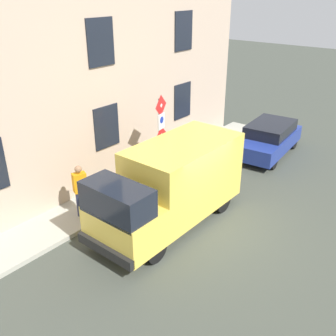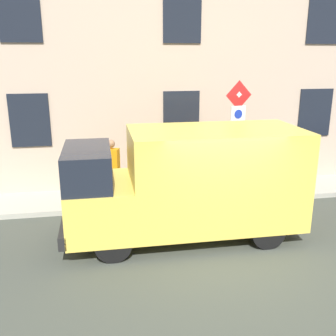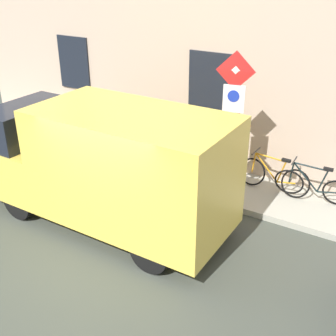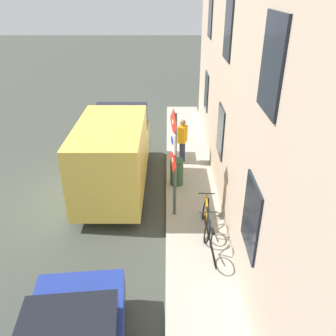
{
  "view_description": "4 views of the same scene",
  "coord_description": "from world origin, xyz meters",
  "px_view_note": "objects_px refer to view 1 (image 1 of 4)",
  "views": [
    {
      "loc": [
        -5.52,
        8.56,
        6.78
      ],
      "look_at": [
        2.01,
        -0.61,
        1.14
      ],
      "focal_mm": 41.34,
      "sensor_mm": 36.0,
      "label": 1
    },
    {
      "loc": [
        -7.16,
        2.44,
        4.08
      ],
      "look_at": [
        2.51,
        0.72,
        1.2
      ],
      "focal_mm": 41.72,
      "sensor_mm": 36.0,
      "label": 2
    },
    {
      "loc": [
        -4.93,
        -4.44,
        4.98
      ],
      "look_at": [
        1.96,
        -0.25,
        1.03
      ],
      "focal_mm": 45.63,
      "sensor_mm": 36.0,
      "label": 3
    },
    {
      "loc": [
        2.7,
        -9.81,
        6.23
      ],
      "look_at": [
        2.72,
        -0.72,
        1.41
      ],
      "focal_mm": 37.47,
      "sensor_mm": 36.0,
      "label": 4
    }
  ],
  "objects_px": {
    "parked_hatchback": "(268,138)",
    "bicycle_black": "(170,152)",
    "bicycle_orange": "(156,159)",
    "pedestrian": "(80,189)",
    "sign_post_stacked": "(161,129)",
    "litter_bin": "(124,186)",
    "delivery_van": "(171,184)"
  },
  "relations": [
    {
      "from": "parked_hatchback",
      "to": "bicycle_black",
      "type": "bearing_deg",
      "value": -42.29
    },
    {
      "from": "bicycle_black",
      "to": "bicycle_orange",
      "type": "distance_m",
      "value": 0.9
    },
    {
      "from": "bicycle_orange",
      "to": "pedestrian",
      "type": "bearing_deg",
      "value": 10.14
    },
    {
      "from": "sign_post_stacked",
      "to": "bicycle_orange",
      "type": "xyz_separation_m",
      "value": [
        0.91,
        -0.72,
        -1.67
      ]
    },
    {
      "from": "parked_hatchback",
      "to": "litter_bin",
      "type": "height_order",
      "value": "parked_hatchback"
    },
    {
      "from": "bicycle_black",
      "to": "sign_post_stacked",
      "type": "bearing_deg",
      "value": 26.47
    },
    {
      "from": "delivery_van",
      "to": "bicycle_black",
      "type": "height_order",
      "value": "delivery_van"
    },
    {
      "from": "bicycle_black",
      "to": "bicycle_orange",
      "type": "xyz_separation_m",
      "value": [
        0.0,
        0.9,
        0.0
      ]
    },
    {
      "from": "sign_post_stacked",
      "to": "litter_bin",
      "type": "xyz_separation_m",
      "value": [
        0.15,
        1.79,
        -1.59
      ]
    },
    {
      "from": "parked_hatchback",
      "to": "sign_post_stacked",
      "type": "bearing_deg",
      "value": -24.19
    },
    {
      "from": "pedestrian",
      "to": "delivery_van",
      "type": "bearing_deg",
      "value": 56.41
    },
    {
      "from": "sign_post_stacked",
      "to": "litter_bin",
      "type": "distance_m",
      "value": 2.4
    },
    {
      "from": "bicycle_black",
      "to": "delivery_van",
      "type": "bearing_deg",
      "value": 36.86
    },
    {
      "from": "delivery_van",
      "to": "pedestrian",
      "type": "relative_size",
      "value": 3.1
    },
    {
      "from": "delivery_van",
      "to": "litter_bin",
      "type": "distance_m",
      "value": 2.18
    },
    {
      "from": "parked_hatchback",
      "to": "bicycle_orange",
      "type": "height_order",
      "value": "parked_hatchback"
    },
    {
      "from": "bicycle_black",
      "to": "litter_bin",
      "type": "xyz_separation_m",
      "value": [
        -0.76,
        3.41,
        0.08
      ]
    },
    {
      "from": "parked_hatchback",
      "to": "bicycle_orange",
      "type": "xyz_separation_m",
      "value": [
        2.66,
        4.46,
        -0.22
      ]
    },
    {
      "from": "sign_post_stacked",
      "to": "bicycle_orange",
      "type": "bearing_deg",
      "value": -38.4
    },
    {
      "from": "sign_post_stacked",
      "to": "delivery_van",
      "type": "distance_m",
      "value": 2.74
    },
    {
      "from": "bicycle_black",
      "to": "pedestrian",
      "type": "distance_m",
      "value": 5.09
    },
    {
      "from": "bicycle_orange",
      "to": "pedestrian",
      "type": "distance_m",
      "value": 4.2
    },
    {
      "from": "parked_hatchback",
      "to": "bicycle_orange",
      "type": "bearing_deg",
      "value": -36.33
    },
    {
      "from": "parked_hatchback",
      "to": "bicycle_black",
      "type": "height_order",
      "value": "parked_hatchback"
    },
    {
      "from": "sign_post_stacked",
      "to": "bicycle_orange",
      "type": "relative_size",
      "value": 1.84
    },
    {
      "from": "parked_hatchback",
      "to": "pedestrian",
      "type": "distance_m",
      "value": 8.86
    },
    {
      "from": "parked_hatchback",
      "to": "litter_bin",
      "type": "xyz_separation_m",
      "value": [
        1.89,
        6.97,
        -0.14
      ]
    },
    {
      "from": "bicycle_black",
      "to": "bicycle_orange",
      "type": "bearing_deg",
      "value": -2.81
    },
    {
      "from": "delivery_van",
      "to": "parked_hatchback",
      "type": "xyz_separation_m",
      "value": [
        0.16,
        -6.96,
        -0.6
      ]
    },
    {
      "from": "delivery_van",
      "to": "litter_bin",
      "type": "bearing_deg",
      "value": -89.61
    },
    {
      "from": "sign_post_stacked",
      "to": "bicycle_orange",
      "type": "distance_m",
      "value": 2.03
    },
    {
      "from": "bicycle_black",
      "to": "pedestrian",
      "type": "height_order",
      "value": "pedestrian"
    }
  ]
}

